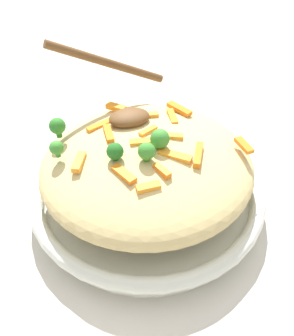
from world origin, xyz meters
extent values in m
plane|color=beige|center=(0.00, 0.00, 0.00)|extent=(2.40, 2.40, 0.00)
cylinder|color=silver|center=(0.00, 0.00, 0.01)|extent=(0.30, 0.30, 0.02)
torus|color=silver|center=(0.00, 0.00, 0.03)|extent=(0.33, 0.33, 0.02)
torus|color=black|center=(0.00, 0.00, 0.04)|extent=(0.32, 0.32, 0.00)
ellipsoid|color=#D1BA7A|center=(0.00, 0.00, 0.07)|extent=(0.28, 0.27, 0.08)
cube|color=orange|center=(0.05, -0.06, 0.11)|extent=(0.04, 0.02, 0.01)
cube|color=orange|center=(0.04, 0.05, 0.11)|extent=(0.02, 0.04, 0.01)
cube|color=orange|center=(0.02, -0.10, 0.11)|extent=(0.03, 0.03, 0.01)
cube|color=orange|center=(0.01, 0.00, 0.11)|extent=(0.03, 0.02, 0.01)
cube|color=orange|center=(0.09, 0.01, 0.11)|extent=(0.02, 0.03, 0.01)
cube|color=orange|center=(0.04, -0.03, 0.11)|extent=(0.01, 0.04, 0.01)
cube|color=orange|center=(-0.02, -0.06, 0.11)|extent=(0.04, 0.01, 0.01)
cube|color=orange|center=(0.02, 0.07, 0.11)|extent=(0.03, 0.01, 0.01)
cube|color=orange|center=(-0.01, -0.02, 0.11)|extent=(0.03, 0.02, 0.01)
cube|color=orange|center=(0.00, 0.06, 0.11)|extent=(0.02, 0.03, 0.01)
cube|color=orange|center=(-0.02, 0.04, 0.11)|extent=(0.04, 0.04, 0.01)
cube|color=orange|center=(-0.03, 0.00, 0.11)|extent=(0.03, 0.02, 0.01)
cube|color=orange|center=(-0.05, -0.05, 0.11)|extent=(0.01, 0.04, 0.01)
cube|color=orange|center=(-0.12, 0.04, 0.11)|extent=(0.01, 0.03, 0.01)
cube|color=orange|center=(-0.05, 0.04, 0.11)|extent=(0.03, 0.04, 0.01)
cube|color=orange|center=(-0.07, -0.07, 0.11)|extent=(0.03, 0.04, 0.01)
cylinder|color=#205B1C|center=(0.05, 0.02, 0.11)|extent=(0.01, 0.01, 0.01)
sphere|color=#236B23|center=(0.05, 0.02, 0.12)|extent=(0.02, 0.02, 0.02)
cylinder|color=#377928|center=(0.11, -0.02, 0.11)|extent=(0.01, 0.01, 0.01)
sphere|color=#3D8E33|center=(0.11, -0.02, 0.12)|extent=(0.02, 0.02, 0.02)
cylinder|color=#296820|center=(0.10, -0.06, 0.11)|extent=(0.01, 0.01, 0.01)
sphere|color=#2D7A28|center=(0.10, -0.06, 0.12)|extent=(0.02, 0.02, 0.02)
cylinder|color=#377928|center=(0.01, 0.03, 0.11)|extent=(0.01, 0.01, 0.01)
sphere|color=#3D8E33|center=(0.01, 0.03, 0.12)|extent=(0.02, 0.02, 0.02)
cylinder|color=#377928|center=(-0.01, 0.01, 0.11)|extent=(0.01, 0.01, 0.01)
sphere|color=#3D8E33|center=(-0.01, 0.01, 0.12)|extent=(0.02, 0.02, 0.02)
ellipsoid|color=brown|center=(0.01, -0.05, 0.12)|extent=(0.06, 0.04, 0.02)
cylinder|color=brown|center=(0.01, -0.14, 0.16)|extent=(0.17, 0.02, 0.09)
camera|label=1|loc=(0.10, 0.33, 0.38)|focal=36.79mm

